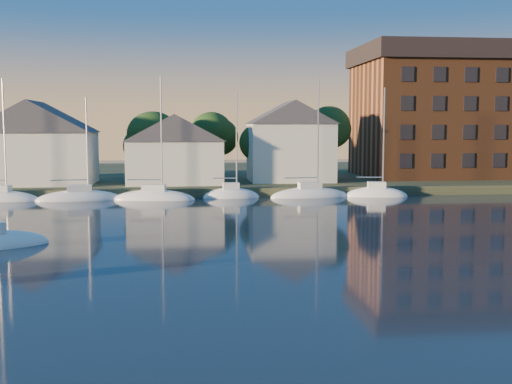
{
  "coord_description": "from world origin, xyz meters",
  "views": [
    {
      "loc": [
        -5.0,
        -18.9,
        7.67
      ],
      "look_at": [
        -0.39,
        22.0,
        3.46
      ],
      "focal_mm": 45.0,
      "sensor_mm": 36.0,
      "label": 1
    }
  ],
  "objects": [
    {
      "name": "ground",
      "position": [
        0.0,
        0.0,
        0.0
      ],
      "size": [
        260.0,
        260.0,
        0.0
      ],
      "primitive_type": "plane",
      "color": "black",
      "rests_on": "ground"
    },
    {
      "name": "shoreline_land",
      "position": [
        0.0,
        75.0,
        0.0
      ],
      "size": [
        160.0,
        50.0,
        2.0
      ],
      "primitive_type": "cube",
      "color": "#303820",
      "rests_on": "ground"
    },
    {
      "name": "wooden_dock",
      "position": [
        0.0,
        52.0,
        0.0
      ],
      "size": [
        120.0,
        3.0,
        1.0
      ],
      "primitive_type": "cube",
      "color": "brown",
      "rests_on": "ground"
    },
    {
      "name": "clubhouse_west",
      "position": [
        -22.0,
        58.0,
        5.93
      ],
      "size": [
        13.65,
        9.45,
        9.64
      ],
      "color": "silver",
      "rests_on": "shoreline_land"
    },
    {
      "name": "clubhouse_centre",
      "position": [
        -6.0,
        57.0,
        5.13
      ],
      "size": [
        11.55,
        8.4,
        8.08
      ],
      "color": "silver",
      "rests_on": "shoreline_land"
    },
    {
      "name": "clubhouse_east",
      "position": [
        8.0,
        59.0,
        6.0
      ],
      "size": [
        10.5,
        8.4,
        9.8
      ],
      "color": "silver",
      "rests_on": "shoreline_land"
    },
    {
      "name": "condo_block",
      "position": [
        34.0,
        64.95,
        9.79
      ],
      "size": [
        31.0,
        17.0,
        17.4
      ],
      "color": "brown",
      "rests_on": "shoreline_land"
    },
    {
      "name": "tree_line",
      "position": [
        2.0,
        63.0,
        7.18
      ],
      "size": [
        93.4,
        5.4,
        8.9
      ],
      "color": "#392A19",
      "rests_on": "shoreline_land"
    },
    {
      "name": "moored_fleet",
      "position": [
        -12.0,
        49.0,
        0.1
      ],
      "size": [
        63.5,
        2.4,
        12.05
      ],
      "color": "white",
      "rests_on": "ground"
    }
  ]
}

